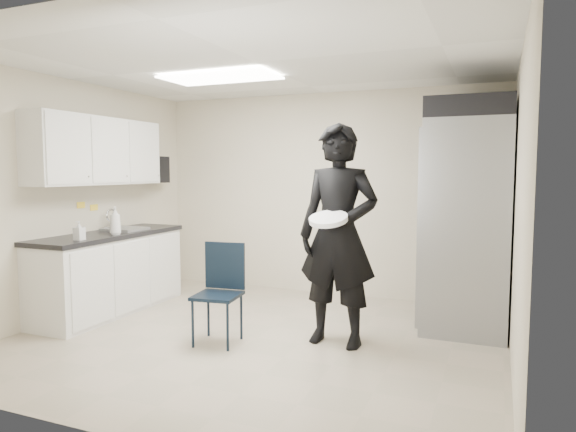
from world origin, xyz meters
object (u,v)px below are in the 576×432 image
at_px(lower_counter, 110,274).
at_px(commercial_fridge, 468,224).
at_px(man_tuxedo, 338,235).
at_px(folding_chair, 217,296).

xyz_separation_m(lower_counter, commercial_fridge, (3.78, 1.07, 0.62)).
distance_m(lower_counter, man_tuxedo, 2.78).
distance_m(lower_counter, commercial_fridge, 3.98).
relative_size(lower_counter, folding_chair, 2.11).
relative_size(commercial_fridge, man_tuxedo, 1.03).
height_order(commercial_fridge, man_tuxedo, commercial_fridge).
bearing_deg(folding_chair, man_tuxedo, 15.19).
height_order(folding_chair, man_tuxedo, man_tuxedo).
relative_size(folding_chair, man_tuxedo, 0.44).
height_order(lower_counter, man_tuxedo, man_tuxedo).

